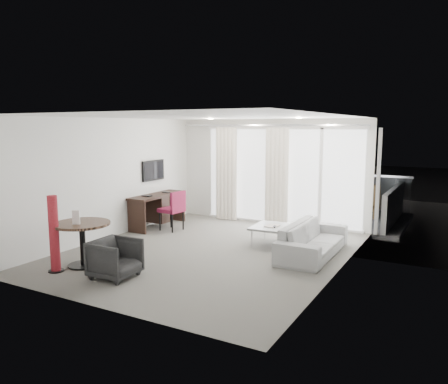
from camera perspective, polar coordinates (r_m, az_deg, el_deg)
The scene contains 28 objects.
floor at distance 8.58m, azimuth -1.95°, elevation -7.81°, with size 5.00×6.00×0.00m, color #5F5C55.
ceiling at distance 8.24m, azimuth -2.04°, elevation 9.82°, with size 5.00×6.00×0.00m, color white.
wall_left at distance 9.82m, azimuth -14.63°, elevation 1.74°, with size 0.00×6.00×2.60m, color silver.
wall_right at distance 7.37m, azimuth 14.96°, elevation -0.46°, with size 0.00×6.00×2.60m, color silver.
wall_front at distance 5.97m, azimuth -16.91°, elevation -2.59°, with size 5.00×0.00×2.60m, color silver.
window_panel at distance 10.86m, azimuth 7.47°, elevation 2.04°, with size 4.00×0.02×2.38m, color white, non-canonical shape.
window_frame at distance 10.85m, azimuth 7.44°, elevation 2.04°, with size 4.10×0.06×2.44m, color white, non-canonical shape.
curtain_left at distance 11.32m, azimuth 0.31°, elevation 2.38°, with size 0.60×0.20×2.38m, color silver, non-canonical shape.
curtain_right at distance 10.73m, azimuth 6.90°, elevation 1.97°, with size 0.60×0.20×2.38m, color silver, non-canonical shape.
curtain_track at distance 10.76m, azimuth 5.77°, elevation 8.68°, with size 4.80×0.04×0.04m, color #B2B2B7, non-canonical shape.
downlight_a at distance 10.07m, azimuth -1.77°, elevation 9.53°, with size 0.12×0.12×0.02m, color #FFE0B2.
downlight_b at distance 9.19m, azimuth 9.74°, elevation 9.51°, with size 0.12×0.12×0.02m, color #FFE0B2.
desk at distance 10.74m, azimuth -8.64°, elevation -2.40°, with size 0.53×1.68×0.79m, color black, non-canonical shape.
tv at distance 10.88m, azimuth -9.22°, elevation 2.81°, with size 0.05×0.80×0.50m, color black, non-canonical shape.
desk_chair at distance 10.31m, azimuth -6.89°, elevation -2.40°, with size 0.51×0.48×0.94m, color maroon, non-canonical shape.
round_table at distance 8.03m, azimuth -17.97°, elevation -6.52°, with size 0.97×0.97×0.77m, color #352116, non-canonical shape.
menu_card at distance 7.84m, azimuth -18.70°, elevation -4.41°, with size 0.13×0.02×0.24m, color white, non-canonical shape.
red_lamp at distance 7.82m, azimuth -21.32°, elevation -5.13°, with size 0.26×0.26×1.29m, color maroon.
tub_armchair at distance 7.30m, azimuth -14.03°, elevation -8.43°, with size 0.67×0.69×0.63m, color black.
coffee_table at distance 9.07m, azimuth 6.64°, elevation -5.67°, with size 0.88×0.88×0.39m, color gray, non-canonical shape.
remote at distance 8.94m, azimuth 6.62°, elevation -4.80°, with size 0.05×0.15×0.02m, color black, non-canonical shape.
magazine at distance 9.01m, azimuth 6.30°, elevation -4.69°, with size 0.20×0.26×0.01m, color gray, non-canonical shape.
sofa at distance 8.46m, azimuth 11.55°, elevation -6.07°, with size 2.10×0.82×0.61m, color #949494.
terrace_slab at distance 12.47m, azimuth 9.91°, elevation -3.04°, with size 5.60×3.00×0.12m, color #4D4D50.
rattan_chair_a at distance 12.06m, azimuth 11.33°, elevation -1.02°, with size 0.61×0.61×0.90m, color brown, non-canonical shape.
rattan_chair_b at distance 12.36m, azimuth 18.22°, elevation -1.18°, with size 0.58×0.58×0.84m, color brown, non-canonical shape.
rattan_table at distance 11.66m, azimuth 14.80°, elevation -2.46°, with size 0.50×0.50×0.50m, color brown, non-canonical shape.
balustrade at distance 13.74m, azimuth 11.94°, elevation 0.34°, with size 5.50×0.06×1.05m, color #B2B2B7, non-canonical shape.
Camera 1 is at (4.22, -7.07, 2.41)m, focal length 35.00 mm.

